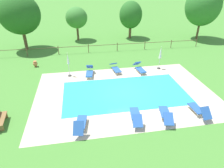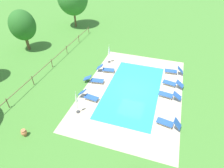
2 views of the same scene
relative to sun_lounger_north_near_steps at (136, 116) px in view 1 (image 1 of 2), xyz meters
The scene contains 20 objects.
ground_plane 3.46m from the sun_lounger_north_near_steps, 88.20° to the left, with size 160.00×160.00×0.00m, color #478433.
pool_deck_paving 3.46m from the sun_lounger_north_near_steps, 88.20° to the left, with size 13.98×9.32×0.01m, color beige.
swimming_pool_water 3.46m from the sun_lounger_north_near_steps, 88.20° to the left, with size 9.71×5.05×0.01m, color #2DB7C6.
pool_coping_rim 3.46m from the sun_lounger_north_near_steps, 88.20° to the left, with size 10.19×5.53×0.01m.
sun_lounger_north_near_steps is the anchor object (origin of this frame).
sun_lounger_north_mid 1.96m from the sun_lounger_north_near_steps, ahead, with size 1.00×2.11×0.79m.
sun_lounger_north_far 7.48m from the sun_lounger_north_near_steps, 89.17° to the left, with size 0.88×2.12×0.73m.
sun_lounger_north_end 4.31m from the sun_lounger_north_near_steps, ahead, with size 0.71×1.97×0.92m.
sun_lounger_south_near_corner 7.43m from the sun_lounger_north_near_steps, 109.21° to the left, with size 0.85×2.02×0.89m.
sun_lounger_south_mid 3.51m from the sun_lounger_north_near_steps, behind, with size 0.92×1.96×0.96m.
sun_lounger_south_far 7.42m from the sun_lounger_north_near_steps, 71.23° to the left, with size 0.86×2.03×0.88m.
patio_umbrella_closed_row_west 8.70m from the sun_lounger_north_near_steps, 58.58° to the left, with size 0.32×0.32×2.34m.
patio_umbrella_closed_row_mid_west 8.47m from the sun_lounger_north_near_steps, 120.66° to the left, with size 0.32×0.32×2.30m.
wooden_bench_lawn_side 8.44m from the sun_lounger_north_near_steps, behind, with size 0.59×1.54×0.87m.
terracotta_urn_near_fence 12.63m from the sun_lounger_north_near_steps, 127.86° to the left, with size 0.44×0.44×0.61m.
perimeter_fence 13.26m from the sun_lounger_north_near_steps, 91.50° to the left, with size 24.75×0.08×1.05m.
tree_far_west 19.42m from the sun_lounger_north_near_steps, 76.73° to the left, with size 3.22×3.22×5.18m.
tree_west_mid 18.93m from the sun_lounger_north_near_steps, 121.62° to the left, with size 4.72×4.72×6.58m.
tree_centre 22.02m from the sun_lounger_north_near_steps, 49.73° to the left, with size 4.75×4.75×7.30m.
tree_east_mid 19.30m from the sun_lounger_north_near_steps, 99.71° to the left, with size 2.96×2.96×4.55m.
Camera 1 is at (-3.31, -13.01, 8.19)m, focal length 31.49 mm.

